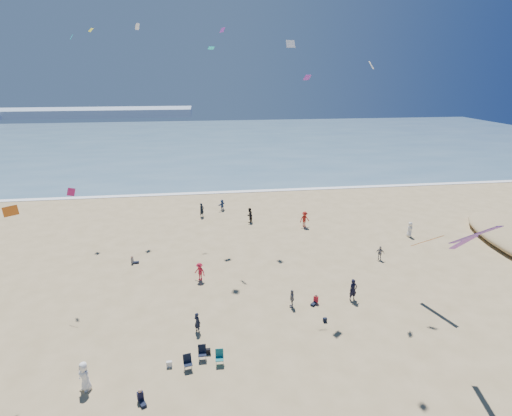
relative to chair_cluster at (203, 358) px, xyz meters
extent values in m
cube|color=#476B84|center=(1.68, 88.94, -0.47)|extent=(220.00, 100.00, 0.06)
cube|color=white|center=(1.68, 38.94, -0.46)|extent=(220.00, 1.20, 0.08)
cube|color=#7A8EA8|center=(-58.32, 163.94, 1.10)|extent=(110.00, 20.00, 3.20)
imported|color=#2F4D83|center=(2.93, 30.47, 0.26)|extent=(1.25, 1.35, 1.51)
imported|color=black|center=(12.31, 6.11, 0.44)|extent=(0.76, 0.58, 1.89)
imported|color=black|center=(-0.37, 3.56, 0.28)|extent=(0.66, 0.67, 1.56)
imported|color=white|center=(-6.93, -1.15, 0.43)|extent=(1.07, 1.06, 1.87)
imported|color=black|center=(0.17, 28.10, 0.44)|extent=(0.80, 0.80, 1.87)
imported|color=red|center=(-0.17, 11.24, 0.34)|extent=(1.25, 1.16, 1.69)
imported|color=black|center=(6.07, 25.35, 0.43)|extent=(1.10, 1.15, 1.87)
imported|color=#A92018|center=(12.54, 22.90, 0.47)|extent=(1.40, 1.04, 1.94)
imported|color=gray|center=(17.77, 12.99, 0.22)|extent=(0.91, 0.73, 1.44)
imported|color=gray|center=(7.11, 5.81, 0.26)|extent=(0.52, 0.95, 1.53)
imported|color=white|center=(23.69, 18.22, 0.38)|extent=(0.59, 0.88, 1.76)
cube|color=silver|center=(-2.17, 0.11, -0.30)|extent=(0.35, 0.20, 0.40)
cube|color=black|center=(0.33, 1.02, -0.31)|extent=(0.30, 0.22, 0.38)
cube|color=black|center=(9.15, 3.46, -0.33)|extent=(0.28, 0.18, 0.34)
cube|color=#18D3EE|center=(-10.09, 17.25, 20.23)|extent=(0.43, 0.61, 0.40)
cube|color=silver|center=(-6.24, 30.30, 22.41)|extent=(0.59, 0.61, 0.69)
cube|color=#83298D|center=(3.05, 21.83, 21.38)|extent=(0.55, 0.87, 0.46)
cube|color=#E42260|center=(-9.77, 10.21, 8.52)|extent=(0.78, 0.59, 0.57)
cube|color=orange|center=(-10.79, 2.47, 9.66)|extent=(0.76, 0.65, 0.57)
cube|color=#6F209A|center=(9.06, 11.12, 17.00)|extent=(0.79, 0.73, 0.41)
cube|color=#19C5D6|center=(2.00, 25.79, 19.92)|extent=(0.76, 0.58, 0.30)
cube|color=silver|center=(8.09, 13.16, 19.60)|extent=(0.72, 0.40, 0.59)
cube|color=#FFF725|center=(-11.44, 30.25, 21.97)|extent=(0.58, 0.62, 0.37)
cube|color=white|center=(14.22, 10.90, 17.94)|extent=(0.56, 0.68, 0.62)
cube|color=#6C28A2|center=(15.43, -1.71, 7.89)|extent=(0.35, 3.14, 2.21)
cube|color=orange|center=(18.03, 5.84, 4.59)|extent=(0.35, 2.64, 1.87)
cube|color=#53238F|center=(14.08, -4.21, 9.46)|extent=(0.35, 3.30, 2.33)
camera|label=1|loc=(0.48, -21.37, 17.34)|focal=28.00mm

